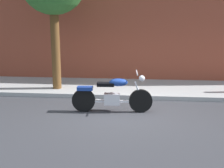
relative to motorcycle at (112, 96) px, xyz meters
The scene contains 3 objects.
ground_plane 0.63m from the motorcycle, 30.97° to the right, with size 60.00×60.00×0.00m, color #38383D.
sidewalk 2.68m from the motorcycle, 82.27° to the left, with size 19.02×2.66×0.14m, color #A7A7A7.
motorcycle is the anchor object (origin of this frame).
Camera 1 is at (0.40, -7.61, 2.60)m, focal length 46.25 mm.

